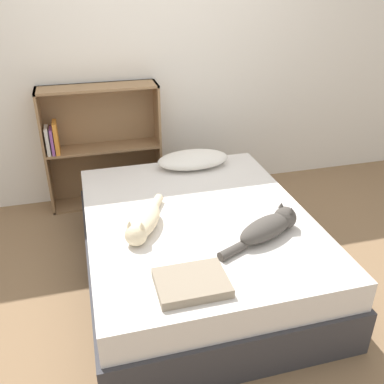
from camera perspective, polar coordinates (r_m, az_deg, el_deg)
ground_plane at (r=3.07m, az=0.68°, el=-10.84°), size 8.00×8.00×0.00m
wall_back at (r=3.82m, az=-5.17°, el=17.68°), size 8.00×0.06×2.50m
bed at (r=2.93m, az=0.71°, el=-7.21°), size 1.47×1.85×0.48m
pillow at (r=3.44m, az=0.14°, el=4.35°), size 0.58×0.31×0.13m
cat_light at (r=2.62m, az=-6.51°, el=-4.03°), size 0.34×0.55×0.16m
cat_dark at (r=2.60m, az=10.26°, el=-4.57°), size 0.58×0.33×0.16m
bookshelf at (r=3.84m, az=-12.18°, el=6.17°), size 0.98×0.26×1.06m
blanket_fold at (r=2.21m, az=-0.05°, el=-12.01°), size 0.36×0.28×0.05m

